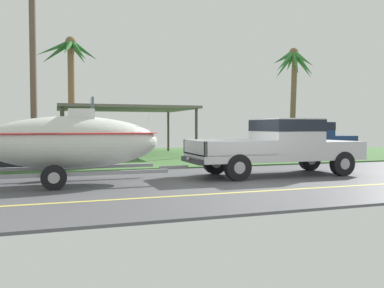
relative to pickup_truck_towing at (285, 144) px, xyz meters
name	(u,v)px	position (x,y,z in m)	size (l,w,h in m)	color
ground	(169,160)	(-2.00, 7.34, -1.06)	(36.00, 22.00, 0.11)	#4C4C51
pickup_truck_towing	(285,144)	(0.00, 0.00, 0.00)	(5.98, 2.08, 1.88)	silver
boat_on_trailer	(72,142)	(-6.85, 0.00, 0.13)	(6.13, 2.16, 2.44)	gray
parked_pickup_background	(311,137)	(6.01, 7.01, -0.01)	(5.60, 2.07, 1.87)	navy
parked_sedan_near	(31,152)	(-8.16, 4.47, -0.38)	(4.56, 1.83, 1.38)	black
carport_awning	(124,109)	(-3.67, 10.55, 1.53)	(7.07, 5.95, 2.70)	#4C4238
palm_tree_near_right	(294,72)	(7.31, 10.69, 4.09)	(3.21, 3.19, 6.70)	brown
palm_tree_far_left	(71,66)	(-6.43, 11.63, 3.92)	(3.44, 3.41, 6.62)	brown
utility_pole	(33,65)	(-8.02, 4.13, 2.81)	(0.24, 1.80, 7.42)	brown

